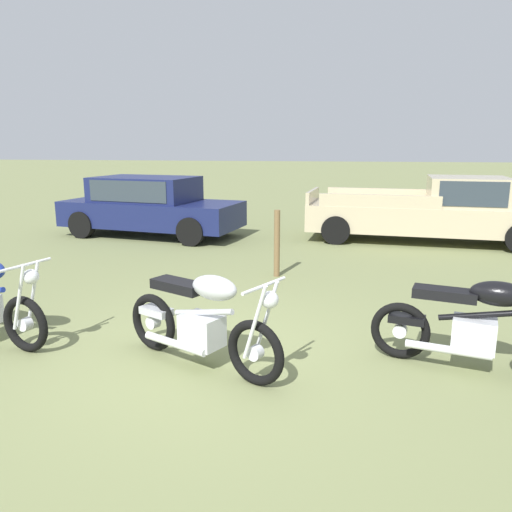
% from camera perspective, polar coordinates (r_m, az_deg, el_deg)
% --- Properties ---
extents(ground_plane, '(120.00, 120.00, 0.00)m').
position_cam_1_polar(ground_plane, '(5.50, -5.27, -11.08)').
color(ground_plane, olive).
extents(motorcycle_silver, '(1.83, 1.15, 1.02)m').
position_cam_1_polar(motorcycle_silver, '(5.05, -6.24, -7.32)').
color(motorcycle_silver, black).
rests_on(motorcycle_silver, ground).
extents(motorcycle_black, '(1.93, 0.81, 1.02)m').
position_cam_1_polar(motorcycle_black, '(5.38, 23.71, -7.19)').
color(motorcycle_black, black).
rests_on(motorcycle_black, ground).
extents(car_navy, '(4.52, 2.44, 1.43)m').
position_cam_1_polar(car_navy, '(12.46, -12.08, 5.90)').
color(car_navy, '#161E4C').
rests_on(car_navy, ground).
extents(pickup_truck_beige, '(5.32, 2.25, 1.49)m').
position_cam_1_polar(pickup_truck_beige, '(12.09, 19.82, 5.02)').
color(pickup_truck_beige, '#BCAD8C').
rests_on(pickup_truck_beige, ground).
extents(fence_post_wooden, '(0.10, 0.10, 1.14)m').
position_cam_1_polar(fence_post_wooden, '(8.42, 2.40, 1.42)').
color(fence_post_wooden, brown).
rests_on(fence_post_wooden, ground).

